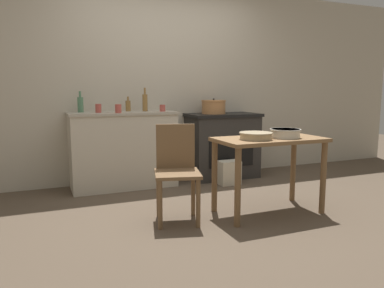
{
  "coord_description": "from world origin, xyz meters",
  "views": [
    {
      "loc": [
        -1.56,
        -3.22,
        1.2
      ],
      "look_at": [
        0.0,
        0.53,
        0.6
      ],
      "focal_mm": 35.0,
      "sensor_mm": 36.0,
      "label": 1
    }
  ],
  "objects_px": {
    "work_table": "(269,151)",
    "cup_center_right": "(118,109)",
    "flour_sack": "(229,173)",
    "mixing_bowl_small": "(256,135)",
    "cup_center_left": "(98,108)",
    "bottle_left": "(80,104)",
    "cup_center": "(162,108)",
    "stock_pot": "(214,107)",
    "bottle_far_left": "(128,106)",
    "bottle_mid_left": "(145,102)",
    "stove": "(222,145)",
    "mixing_bowl_large": "(285,133)",
    "chair": "(177,169)"
  },
  "relations": [
    {
      "from": "stock_pot",
      "to": "bottle_mid_left",
      "type": "distance_m",
      "value": 0.94
    },
    {
      "from": "mixing_bowl_small",
      "to": "cup_center",
      "type": "relative_size",
      "value": 3.73
    },
    {
      "from": "stock_pot",
      "to": "cup_center_left",
      "type": "xyz_separation_m",
      "value": [
        -1.52,
        -0.06,
        0.01
      ]
    },
    {
      "from": "stock_pot",
      "to": "cup_center",
      "type": "relative_size",
      "value": 3.96
    },
    {
      "from": "mixing_bowl_small",
      "to": "bottle_far_left",
      "type": "height_order",
      "value": "bottle_far_left"
    },
    {
      "from": "flour_sack",
      "to": "stove",
      "type": "bearing_deg",
      "value": 74.98
    },
    {
      "from": "bottle_mid_left",
      "to": "cup_center",
      "type": "height_order",
      "value": "bottle_mid_left"
    },
    {
      "from": "mixing_bowl_large",
      "to": "cup_center_left",
      "type": "xyz_separation_m",
      "value": [
        -1.52,
        1.52,
        0.19
      ]
    },
    {
      "from": "mixing_bowl_small",
      "to": "cup_center_left",
      "type": "xyz_separation_m",
      "value": [
        -1.19,
        1.51,
        0.2
      ]
    },
    {
      "from": "cup_center_left",
      "to": "cup_center",
      "type": "xyz_separation_m",
      "value": [
        0.77,
        -0.05,
        -0.01
      ]
    },
    {
      "from": "bottle_mid_left",
      "to": "flour_sack",
      "type": "bearing_deg",
      "value": -24.15
    },
    {
      "from": "work_table",
      "to": "flour_sack",
      "type": "distance_m",
      "value": 1.21
    },
    {
      "from": "work_table",
      "to": "cup_center_left",
      "type": "xyz_separation_m",
      "value": [
        -1.38,
        1.46,
        0.37
      ]
    },
    {
      "from": "chair",
      "to": "bottle_far_left",
      "type": "xyz_separation_m",
      "value": [
        -0.1,
        1.47,
        0.52
      ]
    },
    {
      "from": "mixing_bowl_small",
      "to": "cup_center_right",
      "type": "xyz_separation_m",
      "value": [
        -0.99,
        1.37,
        0.2
      ]
    },
    {
      "from": "bottle_left",
      "to": "mixing_bowl_large",
      "type": "bearing_deg",
      "value": -44.55
    },
    {
      "from": "stock_pot",
      "to": "cup_center_right",
      "type": "xyz_separation_m",
      "value": [
        -1.31,
        -0.2,
        0.01
      ]
    },
    {
      "from": "cup_center",
      "to": "bottle_left",
      "type": "bearing_deg",
      "value": 167.79
    },
    {
      "from": "work_table",
      "to": "bottle_left",
      "type": "relative_size",
      "value": 4.17
    },
    {
      "from": "flour_sack",
      "to": "cup_center_left",
      "type": "bearing_deg",
      "value": 167.35
    },
    {
      "from": "flour_sack",
      "to": "cup_center_right",
      "type": "xyz_separation_m",
      "value": [
        -1.34,
        0.21,
        0.83
      ]
    },
    {
      "from": "cup_center",
      "to": "mixing_bowl_small",
      "type": "bearing_deg",
      "value": -73.88
    },
    {
      "from": "stove",
      "to": "mixing_bowl_small",
      "type": "relative_size",
      "value": 3.12
    },
    {
      "from": "stock_pot",
      "to": "mixing_bowl_small",
      "type": "bearing_deg",
      "value": -101.8
    },
    {
      "from": "chair",
      "to": "mixing_bowl_large",
      "type": "xyz_separation_m",
      "value": [
        1.03,
        -0.21,
        0.31
      ]
    },
    {
      "from": "bottle_left",
      "to": "cup_center",
      "type": "xyz_separation_m",
      "value": [
        0.95,
        -0.21,
        -0.05
      ]
    },
    {
      "from": "flour_sack",
      "to": "bottle_mid_left",
      "type": "distance_m",
      "value": 1.38
    },
    {
      "from": "mixing_bowl_large",
      "to": "mixing_bowl_small",
      "type": "height_order",
      "value": "mixing_bowl_large"
    },
    {
      "from": "chair",
      "to": "cup_center_left",
      "type": "bearing_deg",
      "value": 125.56
    },
    {
      "from": "work_table",
      "to": "chair",
      "type": "distance_m",
      "value": 0.92
    },
    {
      "from": "work_table",
      "to": "mixing_bowl_large",
      "type": "xyz_separation_m",
      "value": [
        0.14,
        -0.06,
        0.18
      ]
    },
    {
      "from": "work_table",
      "to": "mixing_bowl_small",
      "type": "bearing_deg",
      "value": -164.9
    },
    {
      "from": "cup_center",
      "to": "bottle_far_left",
      "type": "bearing_deg",
      "value": 150.74
    },
    {
      "from": "chair",
      "to": "cup_center",
      "type": "distance_m",
      "value": 1.38
    },
    {
      "from": "bottle_far_left",
      "to": "bottle_left",
      "type": "relative_size",
      "value": 0.73
    },
    {
      "from": "stove",
      "to": "cup_center_left",
      "type": "height_order",
      "value": "cup_center_left"
    },
    {
      "from": "stove",
      "to": "bottle_left",
      "type": "distance_m",
      "value": 1.93
    },
    {
      "from": "stove",
      "to": "work_table",
      "type": "relative_size",
      "value": 0.93
    },
    {
      "from": "mixing_bowl_small",
      "to": "bottle_far_left",
      "type": "distance_m",
      "value": 1.87
    },
    {
      "from": "bottle_far_left",
      "to": "bottle_left",
      "type": "xyz_separation_m",
      "value": [
        -0.57,
        -0.01,
        0.03
      ]
    },
    {
      "from": "bottle_left",
      "to": "cup_center_left",
      "type": "bearing_deg",
      "value": -40.78
    },
    {
      "from": "cup_center",
      "to": "cup_center_right",
      "type": "relative_size",
      "value": 0.83
    },
    {
      "from": "bottle_far_left",
      "to": "bottle_left",
      "type": "height_order",
      "value": "bottle_left"
    },
    {
      "from": "stock_pot",
      "to": "stove",
      "type": "bearing_deg",
      "value": 0.97
    },
    {
      "from": "chair",
      "to": "mixing_bowl_small",
      "type": "bearing_deg",
      "value": -1.12
    },
    {
      "from": "stove",
      "to": "cup_center_right",
      "type": "bearing_deg",
      "value": -172.25
    },
    {
      "from": "bottle_mid_left",
      "to": "cup_center_left",
      "type": "relative_size",
      "value": 2.87
    },
    {
      "from": "work_table",
      "to": "cup_center_right",
      "type": "xyz_separation_m",
      "value": [
        -1.18,
        1.32,
        0.37
      ]
    },
    {
      "from": "mixing_bowl_large",
      "to": "bottle_mid_left",
      "type": "relative_size",
      "value": 1.01
    },
    {
      "from": "work_table",
      "to": "bottle_mid_left",
      "type": "height_order",
      "value": "bottle_mid_left"
    }
  ]
}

